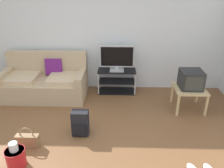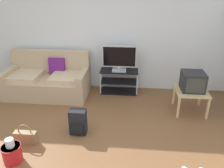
{
  "view_description": "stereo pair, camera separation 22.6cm",
  "coord_description": "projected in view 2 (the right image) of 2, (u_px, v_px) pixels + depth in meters",
  "views": [
    {
      "loc": [
        0.61,
        -2.54,
        2.3
      ],
      "look_at": [
        0.5,
        1.26,
        0.59
      ],
      "focal_mm": 36.03,
      "sensor_mm": 36.0,
      "label": 1
    },
    {
      "loc": [
        0.84,
        -2.52,
        2.3
      ],
      "look_at": [
        0.5,
        1.26,
        0.59
      ],
      "focal_mm": 36.03,
      "sensor_mm": 36.0,
      "label": 2
    }
  ],
  "objects": [
    {
      "name": "tv_stand",
      "position": [
        119.0,
        81.0,
        5.1
      ],
      "size": [
        0.84,
        0.39,
        0.52
      ],
      "color": "black",
      "rests_on": "ground_plane"
    },
    {
      "name": "side_table",
      "position": [
        191.0,
        93.0,
        4.27
      ],
      "size": [
        0.58,
        0.58,
        0.45
      ],
      "color": "tan",
      "rests_on": "ground_plane"
    },
    {
      "name": "flat_tv",
      "position": [
        119.0,
        59.0,
        4.86
      ],
      "size": [
        0.75,
        0.22,
        0.57
      ],
      "color": "#B2B2B7",
      "rests_on": "tv_stand"
    },
    {
      "name": "couch",
      "position": [
        48.0,
        80.0,
        5.0
      ],
      "size": [
        1.78,
        0.92,
        0.93
      ],
      "color": "tan",
      "rests_on": "ground_plane"
    },
    {
      "name": "ground_plane",
      "position": [
        71.0,
        155.0,
        3.31
      ],
      "size": [
        9.0,
        9.8,
        0.02
      ],
      "primitive_type": "cube",
      "color": "brown"
    },
    {
      "name": "crt_tv",
      "position": [
        193.0,
        81.0,
        4.18
      ],
      "size": [
        0.41,
        0.41,
        0.35
      ],
      "color": "#232326",
      "rests_on": "side_table"
    },
    {
      "name": "backpack",
      "position": [
        78.0,
        122.0,
        3.7
      ],
      "size": [
        0.27,
        0.24,
        0.43
      ],
      "rotation": [
        0.0,
        0.0,
        0.17
      ],
      "color": "black",
      "rests_on": "ground_plane"
    },
    {
      "name": "wall_back",
      "position": [
        95.0,
        30.0,
        4.97
      ],
      "size": [
        9.0,
        0.1,
        2.7
      ],
      "primitive_type": "cube",
      "color": "silver",
      "rests_on": "ground_plane"
    },
    {
      "name": "handbag",
      "position": [
        26.0,
        137.0,
        3.49
      ],
      "size": [
        0.35,
        0.11,
        0.34
      ],
      "rotation": [
        0.0,
        0.0,
        0.19
      ],
      "color": "olive",
      "rests_on": "ground_plane"
    },
    {
      "name": "cleaning_bucket",
      "position": [
        12.0,
        152.0,
        3.12
      ],
      "size": [
        0.27,
        0.27,
        0.38
      ],
      "color": "red",
      "rests_on": "ground_plane"
    }
  ]
}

